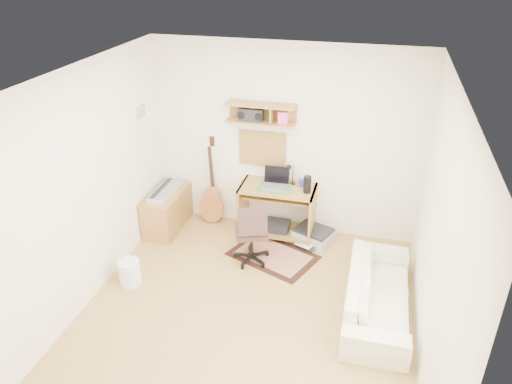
% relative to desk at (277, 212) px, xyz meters
% --- Properties ---
extents(floor, '(3.60, 4.00, 0.01)m').
position_rel_desk_xyz_m(floor, '(0.03, -1.73, -0.38)').
color(floor, tan).
rests_on(floor, ground).
extents(ceiling, '(3.60, 4.00, 0.01)m').
position_rel_desk_xyz_m(ceiling, '(0.03, -1.73, 2.23)').
color(ceiling, white).
rests_on(ceiling, ground).
extents(back_wall, '(3.60, 0.01, 2.60)m').
position_rel_desk_xyz_m(back_wall, '(0.03, 0.28, 0.93)').
color(back_wall, white).
rests_on(back_wall, ground).
extents(left_wall, '(0.01, 4.00, 2.60)m').
position_rel_desk_xyz_m(left_wall, '(-1.78, -1.73, 0.93)').
color(left_wall, white).
rests_on(left_wall, ground).
extents(right_wall, '(0.01, 4.00, 2.60)m').
position_rel_desk_xyz_m(right_wall, '(1.83, -1.73, 0.93)').
color(right_wall, white).
rests_on(right_wall, ground).
extents(wall_shelf, '(0.90, 0.25, 0.26)m').
position_rel_desk_xyz_m(wall_shelf, '(-0.27, 0.15, 1.32)').
color(wall_shelf, '#B07D3E').
rests_on(wall_shelf, back_wall).
extents(cork_board, '(0.64, 0.03, 0.49)m').
position_rel_desk_xyz_m(cork_board, '(-0.27, 0.25, 0.79)').
color(cork_board, tan).
rests_on(cork_board, back_wall).
extents(wall_photo, '(0.02, 0.20, 0.15)m').
position_rel_desk_xyz_m(wall_photo, '(-1.76, -0.23, 1.34)').
color(wall_photo, '#4C8CBF').
rests_on(wall_photo, left_wall).
extents(desk, '(1.00, 0.55, 0.75)m').
position_rel_desk_xyz_m(desk, '(0.00, 0.00, 0.00)').
color(desk, '#B07D3E').
rests_on(desk, floor).
extents(laptop, '(0.35, 0.35, 0.26)m').
position_rel_desk_xyz_m(laptop, '(-0.03, -0.02, 0.50)').
color(laptop, silver).
rests_on(laptop, desk).
extents(speaker, '(0.10, 0.10, 0.23)m').
position_rel_desk_xyz_m(speaker, '(0.40, -0.05, 0.49)').
color(speaker, black).
rests_on(speaker, desk).
extents(desk_lamp, '(0.10, 0.10, 0.30)m').
position_rel_desk_xyz_m(desk_lamp, '(0.17, 0.14, 0.52)').
color(desk_lamp, black).
rests_on(desk_lamp, desk).
extents(pencil_cup, '(0.08, 0.08, 0.11)m').
position_rel_desk_xyz_m(pencil_cup, '(0.30, 0.10, 0.43)').
color(pencil_cup, '#314293').
rests_on(pencil_cup, desk).
extents(boombox, '(0.32, 0.14, 0.16)m').
position_rel_desk_xyz_m(boombox, '(-0.40, 0.15, 1.30)').
color(boombox, black).
rests_on(boombox, wall_shelf).
extents(rug, '(1.26, 1.06, 0.01)m').
position_rel_desk_xyz_m(rug, '(0.06, -0.51, -0.37)').
color(rug, '#CBAE88').
rests_on(rug, floor).
extents(task_chair, '(0.57, 0.57, 0.87)m').
position_rel_desk_xyz_m(task_chair, '(-0.18, -0.67, 0.06)').
color(task_chair, '#372620').
rests_on(task_chair, floor).
extents(cabinet, '(0.40, 0.90, 0.55)m').
position_rel_desk_xyz_m(cabinet, '(-1.55, -0.18, -0.10)').
color(cabinet, '#B07D3E').
rests_on(cabinet, floor).
extents(music_keyboard, '(0.23, 0.73, 0.06)m').
position_rel_desk_xyz_m(music_keyboard, '(-1.55, -0.18, 0.21)').
color(music_keyboard, '#B2B5BA').
rests_on(music_keyboard, cabinet).
extents(guitar, '(0.37, 0.26, 1.29)m').
position_rel_desk_xyz_m(guitar, '(-0.99, 0.13, 0.27)').
color(guitar, '#B26636').
rests_on(guitar, floor).
extents(waste_basket, '(0.33, 0.33, 0.31)m').
position_rel_desk_xyz_m(waste_basket, '(-1.47, -1.49, -0.22)').
color(waste_basket, white).
rests_on(waste_basket, floor).
extents(printer, '(0.60, 0.54, 0.18)m').
position_rel_desk_xyz_m(printer, '(0.52, -0.03, -0.29)').
color(printer, '#A5A8AA').
rests_on(printer, floor).
extents(sofa, '(0.50, 1.71, 0.67)m').
position_rel_desk_xyz_m(sofa, '(1.41, -1.26, -0.04)').
color(sofa, beige).
rests_on(sofa, floor).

